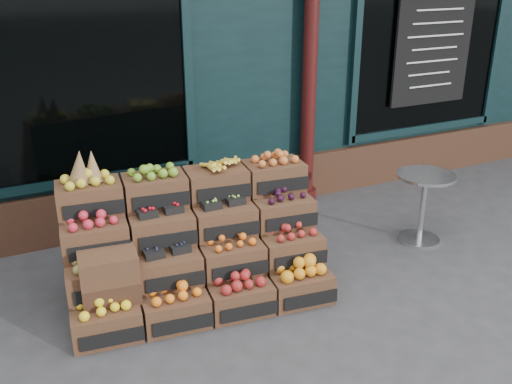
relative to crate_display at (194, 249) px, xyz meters
name	(u,v)px	position (x,y,z in m)	size (l,w,h in m)	color
ground	(307,295)	(0.93, -0.55, -0.45)	(60.00, 60.00, 0.00)	#38383A
shop_facade	(143,2)	(0.93, 4.57, 1.94)	(12.00, 6.24, 4.80)	black
crate_display	(194,249)	(0.00, 0.00, 0.00)	(2.46, 1.42, 1.47)	#4F311F
spare_crates	(111,291)	(-0.85, -0.25, -0.09)	(0.52, 0.39, 0.72)	#4F311F
bistro_table	(423,200)	(2.69, -0.11, 0.05)	(0.64, 0.64, 0.81)	#ACAEB3
shopkeeper	(37,149)	(-1.09, 2.09, 0.55)	(0.73, 0.48, 2.00)	#1D682F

